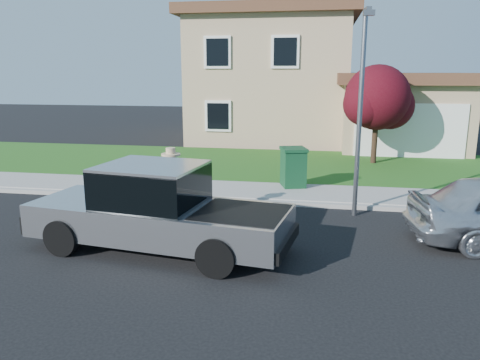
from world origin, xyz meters
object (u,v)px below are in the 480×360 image
at_px(ornamental_tree, 378,101).
at_px(pickup_truck, 158,211).
at_px(trash_bin, 293,167).
at_px(street_lamp, 361,103).
at_px(woman, 172,188).

bearing_deg(ornamental_tree, pickup_truck, -117.86).
relative_size(ornamental_tree, trash_bin, 3.16).
bearing_deg(ornamental_tree, street_lamp, -99.61).
height_order(woman, ornamental_tree, ornamental_tree).
bearing_deg(street_lamp, ornamental_tree, 76.47).
height_order(ornamental_tree, trash_bin, ornamental_tree).
distance_m(trash_bin, street_lamp, 3.71).
relative_size(woman, ornamental_tree, 0.49).
relative_size(ornamental_tree, street_lamp, 0.75).
height_order(woman, trash_bin, woman).
xyz_separation_m(ornamental_tree, street_lamp, (-1.22, -7.21, 0.36)).
bearing_deg(street_lamp, trash_bin, 122.22).
xyz_separation_m(pickup_truck, woman, (-0.25, 1.73, 0.05)).
distance_m(woman, trash_bin, 4.72).
relative_size(pickup_truck, woman, 3.03).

